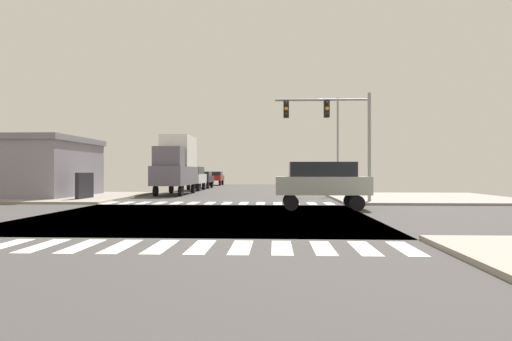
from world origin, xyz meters
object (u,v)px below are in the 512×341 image
traffic_signal_mast (333,122)px  street_lamp (335,137)px  sedan_queued_2 (216,177)px  suv_trailing_3 (322,181)px  sedan_crossing_1 (203,178)px  suv_leading_2 (193,176)px  bank_building (0,167)px  box_truck_nearside_1 (176,163)px

traffic_signal_mast → street_lamp: street_lamp is taller
sedan_queued_2 → suv_trailing_3: (10.43, -37.03, 0.28)m
suv_trailing_3 → traffic_signal_mast: bearing=165.4°
sedan_crossing_1 → suv_leading_2: size_ratio=0.93×
sedan_crossing_1 → sedan_queued_2: same height
street_lamp → bank_building: size_ratio=0.56×
traffic_signal_mast → sedan_crossing_1: 25.59m
bank_building → box_truck_nearside_1: (11.77, 4.67, 0.39)m
bank_building → box_truck_nearside_1: bearing=21.6°
suv_leading_2 → street_lamp: bearing=150.0°
traffic_signal_mast → sedan_queued_2: size_ratio=1.52×
sedan_crossing_1 → suv_trailing_3: suv_trailing_3 is taller
box_truck_nearside_1 → traffic_signal_mast: bearing=141.4°
traffic_signal_mast → sedan_crossing_1: size_ratio=1.52×
traffic_signal_mast → suv_leading_2: bearing=125.0°
box_truck_nearside_1 → sedan_crossing_1: size_ratio=1.67×
bank_building → box_truck_nearside_1: 12.67m
traffic_signal_mast → suv_leading_2: (-11.51, 16.42, -3.40)m
street_lamp → sedan_queued_2: bearing=118.3°
traffic_signal_mast → sedan_crossing_1: (-11.51, 22.56, -3.68)m
street_lamp → box_truck_nearside_1: 13.05m
bank_building → suv_trailing_3: size_ratio=3.02×
sedan_crossing_1 → sedan_queued_2: bearing=-90.0°
traffic_signal_mast → street_lamp: (1.37, 8.98, -0.11)m
suv_leading_2 → sedan_crossing_1: bearing=-90.0°
box_truck_nearside_1 → sedan_queued_2: size_ratio=1.67×
sedan_queued_2 → suv_leading_2: bearing=90.0°
street_lamp → sedan_crossing_1: size_ratio=1.82×
traffic_signal_mast → bank_building: bearing=169.0°
sedan_crossing_1 → bank_building: bearing=56.9°
box_truck_nearside_1 → sedan_crossing_1: 13.44m
bank_building → suv_leading_2: size_ratio=3.02×
sedan_crossing_1 → sedan_queued_2: (0.00, 10.31, 0.00)m
bank_building → sedan_queued_2: 30.70m
street_lamp → box_truck_nearside_1: (-12.88, 0.22, -2.12)m
traffic_signal_mast → sedan_crossing_1: traffic_signal_mast is taller
suv_trailing_3 → box_truck_nearside_1: bearing=-142.0°
street_lamp → suv_trailing_3: 13.77m
street_lamp → suv_trailing_3: (-2.45, -13.15, -3.29)m
street_lamp → suv_trailing_3: bearing=-100.6°
bank_building → suv_leading_2: bearing=45.3°
traffic_signal_mast → street_lamp: bearing=81.3°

